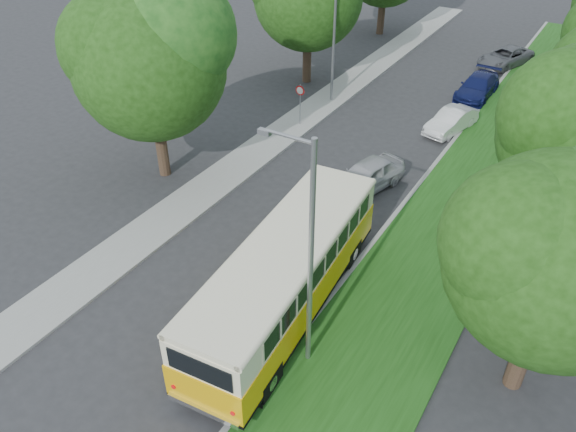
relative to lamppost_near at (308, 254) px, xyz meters
The scene contains 13 objects.
ground 6.56m from the lamppost_near, 149.28° to the left, with size 120.00×120.00×0.00m, color #2A2A2D.
curb 8.66m from the lamppost_near, 94.62° to the left, with size 0.20×70.00×0.15m, color gray.
grass_verge 8.82m from the lamppost_near, 76.91° to the left, with size 4.50×70.00×0.13m, color #1C4913.
sidewalk 12.49m from the lamppost_near, 140.22° to the left, with size 2.20×70.00×0.12m, color gray.
treeline 20.58m from the lamppost_near, 92.96° to the left, with size 24.27×41.91×9.46m.
lamppost_near is the anchor object (origin of this frame).
lamppost_far 20.53m from the lamppost_near, 115.71° to the left, with size 1.71×0.16×7.50m.
warning_sign 17.10m from the lamppost_near, 121.02° to the left, with size 0.56×0.10×2.50m.
vintage_bus 3.64m from the lamppost_near, 137.14° to the left, with size 2.68×10.41×3.09m, color #FEB708, non-canonical shape.
car_silver 11.30m from the lamppost_near, 104.47° to the left, with size 1.69×4.21×1.43m, color silver.
car_white 18.72m from the lamppost_near, 93.77° to the left, with size 1.33×3.81×1.26m, color white.
car_blue 24.13m from the lamppost_near, 93.20° to the left, with size 1.89×4.64×1.35m, color #131A53.
car_grey 30.52m from the lamppost_near, 92.28° to the left, with size 2.11×4.57×1.27m, color slate.
Camera 1 is at (10.06, -13.18, 14.26)m, focal length 35.00 mm.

